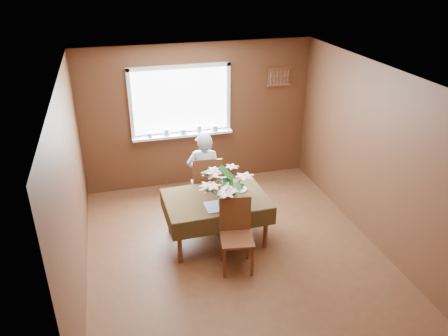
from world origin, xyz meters
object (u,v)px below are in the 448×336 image
object	(u,v)px
seated_woman	(204,176)
flower_bouquet	(222,184)
chair_far	(207,184)
chair_near	(236,231)
dining_table	(216,203)

from	to	relation	value
seated_woman	flower_bouquet	size ratio (longest dim) A/B	2.41
chair_far	flower_bouquet	distance (m)	1.01
chair_near	flower_bouquet	size ratio (longest dim) A/B	1.65
dining_table	chair_near	xyz separation A→B (m)	(0.11, -0.62, -0.08)
chair_far	seated_woman	world-z (taller)	seated_woman
seated_woman	flower_bouquet	distance (m)	0.95
chair_near	seated_woman	xyz separation A→B (m)	(-0.12, 1.28, 0.18)
chair_near	seated_woman	bearing A→B (deg)	104.62
chair_far	chair_near	size ratio (longest dim) A/B	1.07
chair_far	flower_bouquet	xyz separation A→B (m)	(0.01, -0.90, 0.47)
chair_near	seated_woman	distance (m)	1.30
dining_table	seated_woman	bearing A→B (deg)	90.00
chair_far	dining_table	bearing A→B (deg)	93.52
chair_near	seated_woman	world-z (taller)	seated_woman
dining_table	chair_far	size ratio (longest dim) A/B	1.41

